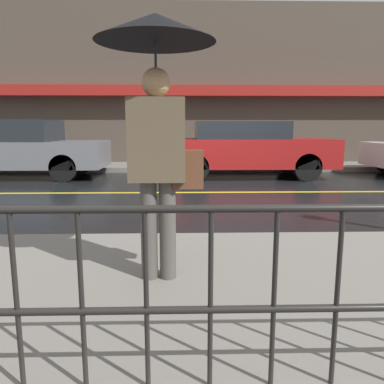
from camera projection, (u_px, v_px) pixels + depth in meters
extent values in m
plane|color=black|center=(216.00, 192.00, 7.97)|extent=(80.00, 80.00, 0.00)
cube|color=slate|center=(272.00, 291.00, 2.98)|extent=(28.00, 2.87, 0.15)
cube|color=slate|center=(203.00, 167.00, 12.50)|extent=(28.00, 2.01, 0.15)
cube|color=gold|center=(216.00, 192.00, 7.97)|extent=(25.20, 0.12, 0.01)
cube|color=#4C4238|center=(202.00, 86.00, 13.18)|extent=(28.00, 0.30, 5.59)
cube|color=maroon|center=(203.00, 91.00, 12.79)|extent=(16.80, 0.55, 0.35)
cylinder|color=black|center=(343.00, 208.00, 1.65)|extent=(12.00, 0.04, 0.04)
cylinder|color=black|center=(336.00, 308.00, 1.74)|extent=(12.00, 0.04, 0.04)
cylinder|color=black|center=(17.00, 303.00, 1.69)|extent=(0.02, 0.02, 0.86)
cylinder|color=black|center=(82.00, 302.00, 1.70)|extent=(0.02, 0.02, 0.86)
cylinder|color=black|center=(146.00, 302.00, 1.70)|extent=(0.02, 0.02, 0.86)
cylinder|color=black|center=(210.00, 301.00, 1.71)|extent=(0.02, 0.02, 0.86)
cylinder|color=black|center=(274.00, 300.00, 1.72)|extent=(0.02, 0.02, 0.86)
cylinder|color=black|center=(337.00, 299.00, 1.73)|extent=(0.02, 0.02, 0.86)
cylinder|color=#4C4742|center=(149.00, 230.00, 3.01)|extent=(0.13, 0.13, 0.80)
cylinder|color=#4C4742|center=(168.00, 230.00, 3.01)|extent=(0.13, 0.13, 0.80)
cube|color=brown|center=(157.00, 140.00, 2.88)|extent=(0.43, 0.26, 0.64)
sphere|color=tan|center=(156.00, 83.00, 2.81)|extent=(0.22, 0.22, 0.22)
cylinder|color=#262628|center=(156.00, 92.00, 2.82)|extent=(0.02, 0.02, 0.72)
cone|color=black|center=(155.00, 28.00, 2.75)|extent=(0.90, 0.90, 0.20)
cube|color=brown|center=(188.00, 169.00, 2.93)|extent=(0.24, 0.12, 0.30)
cube|color=slate|center=(18.00, 154.00, 10.21)|extent=(4.71, 1.85, 0.70)
cube|color=#1E2328|center=(9.00, 131.00, 10.10)|extent=(2.45, 1.70, 0.56)
cylinder|color=black|center=(81.00, 162.00, 11.10)|extent=(0.70, 0.22, 0.70)
cylinder|color=black|center=(63.00, 168.00, 9.50)|extent=(0.70, 0.22, 0.70)
cube|color=maroon|center=(246.00, 152.00, 10.37)|extent=(4.67, 1.94, 0.76)
cube|color=#1E2328|center=(240.00, 130.00, 10.26)|extent=(2.43, 1.78, 0.46)
cylinder|color=black|center=(289.00, 161.00, 11.31)|extent=(0.71, 0.22, 0.71)
cylinder|color=black|center=(307.00, 167.00, 9.62)|extent=(0.71, 0.22, 0.71)
cylinder|color=black|center=(193.00, 162.00, 11.23)|extent=(0.71, 0.22, 0.71)
cylinder|color=black|center=(195.00, 168.00, 9.54)|extent=(0.71, 0.22, 0.71)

